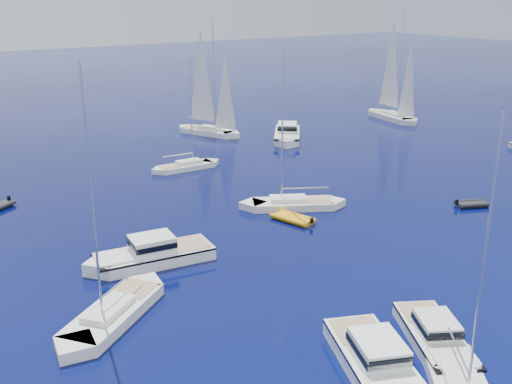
# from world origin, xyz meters

# --- Properties ---
(ground) EXTENTS (400.00, 400.00, 0.00)m
(ground) POSITION_xyz_m (0.00, 0.00, 0.00)
(ground) COLOR #091558
(ground) RESTS_ON ground
(motor_cruiser_near) EXTENTS (6.56, 8.87, 2.28)m
(motor_cruiser_near) POSITION_xyz_m (-2.16, 1.03, 0.00)
(motor_cruiser_near) COLOR silver
(motor_cruiser_near) RESTS_ON ground
(motor_cruiser_left) EXTENTS (6.87, 10.65, 2.69)m
(motor_cruiser_left) POSITION_xyz_m (-6.79, 0.90, 0.00)
(motor_cruiser_left) COLOR white
(motor_cruiser_left) RESTS_ON ground
(motor_cruiser_centre) EXTENTS (10.55, 4.41, 2.69)m
(motor_cruiser_centre) POSITION_xyz_m (-10.65, 20.23, 0.00)
(motor_cruiser_centre) COLOR white
(motor_cruiser_centre) RESTS_ON ground
(motor_cruiser_distant) EXTENTS (9.31, 10.61, 2.85)m
(motor_cruiser_distant) POSITION_xyz_m (21.17, 45.73, 0.00)
(motor_cruiser_distant) COLOR white
(motor_cruiser_distant) RESTS_ON ground
(sailboat_mid_r) EXTENTS (10.38, 7.41, 15.26)m
(sailboat_mid_r) POSITION_xyz_m (5.33, 23.94, 0.00)
(sailboat_mid_r) COLOR silver
(sailboat_mid_r) RESTS_ON ground
(sailboat_mid_l) EXTENTS (10.58, 8.88, 16.23)m
(sailboat_mid_l) POSITION_xyz_m (-15.90, 14.21, 0.00)
(sailboat_mid_l) COLOR silver
(sailboat_mid_l) RESTS_ON ground
(sailboat_centre) EXTENTS (8.79, 2.58, 12.81)m
(sailboat_centre) POSITION_xyz_m (3.31, 40.85, 0.00)
(sailboat_centre) COLOR silver
(sailboat_centre) RESTS_ON ground
(sailboat_sails_r) EXTENTS (6.91, 11.15, 16.05)m
(sailboat_sails_r) POSITION_xyz_m (14.18, 54.66, 0.00)
(sailboat_sails_r) COLOR white
(sailboat_sails_r) RESTS_ON ground
(sailboat_sails_far) EXTENTS (4.79, 12.19, 17.44)m
(sailboat_sails_far) POSITION_xyz_m (42.95, 47.45, 0.00)
(sailboat_sails_far) COLOR silver
(sailboat_sails_far) RESTS_ON ground
(tender_yellow) EXTENTS (3.13, 4.43, 0.95)m
(tender_yellow) POSITION_xyz_m (3.31, 21.25, 0.00)
(tender_yellow) COLOR #EDA20D
(tender_yellow) RESTS_ON ground
(tender_grey_near) EXTENTS (3.56, 2.88, 0.95)m
(tender_grey_near) POSITION_xyz_m (19.37, 14.85, 0.00)
(tender_grey_near) COLOR black
(tender_grey_near) RESTS_ON ground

